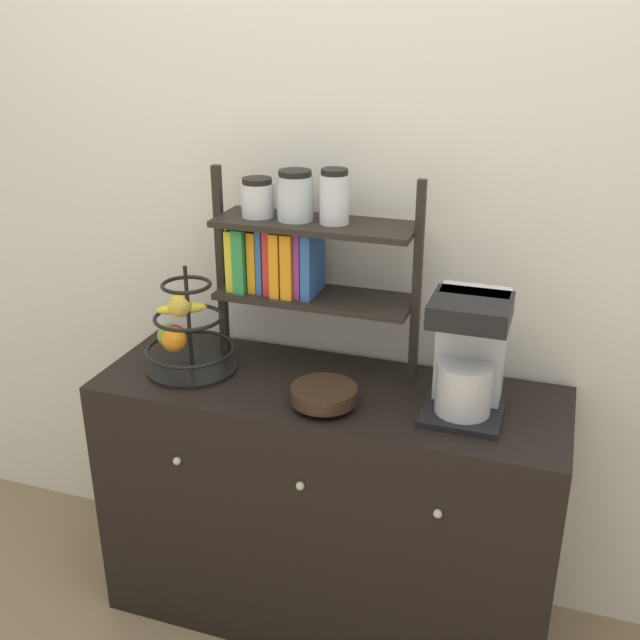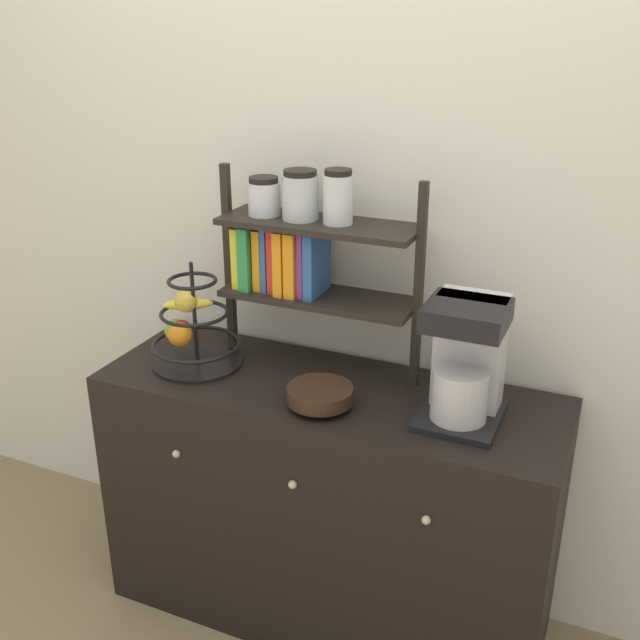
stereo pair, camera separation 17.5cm
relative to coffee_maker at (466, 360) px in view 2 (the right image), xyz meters
name	(u,v)px [view 2 (the right image)]	position (x,y,z in m)	size (l,w,h in m)	color
wall_back	(366,208)	(-0.40, 0.28, 0.30)	(7.00, 0.05, 2.60)	silver
sideboard	(327,505)	(-0.40, 0.00, -0.58)	(1.38, 0.49, 0.83)	black
coffee_maker	(466,360)	(0.00, 0.00, 0.00)	(0.21, 0.24, 0.34)	black
fruit_stand	(190,331)	(-0.85, -0.02, -0.06)	(0.28, 0.28, 0.33)	black
wooden_bowl	(320,395)	(-0.37, -0.11, -0.13)	(0.19, 0.19, 0.06)	black
shelf_hutch	(298,245)	(-0.54, 0.12, 0.22)	(0.63, 0.20, 0.61)	black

